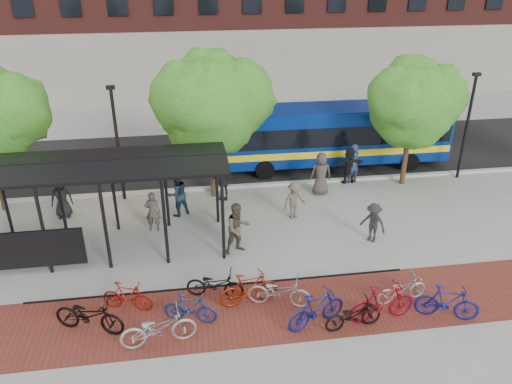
{
  "coord_description": "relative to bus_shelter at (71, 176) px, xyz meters",
  "views": [
    {
      "loc": [
        -4.1,
        -17.09,
        10.1
      ],
      "look_at": [
        -1.53,
        0.14,
        1.6
      ],
      "focal_mm": 35.0,
      "sensor_mm": 36.0,
      "label": 1
    }
  ],
  "objects": [
    {
      "name": "ground",
      "position": [
        8.13,
        0.48,
        -3.0
      ],
      "size": [
        160.0,
        160.0,
        0.0
      ],
      "primitive_type": "plane",
      "color": "#9E9E99",
      "rests_on": "ground"
    },
    {
      "name": "asphalt_street",
      "position": [
        8.13,
        8.48,
        -2.99
      ],
      "size": [
        160.0,
        8.0,
        0.01
      ],
      "primitive_type": "cube",
      "color": "black",
      "rests_on": "ground"
    },
    {
      "name": "curb",
      "position": [
        8.13,
        4.48,
        -2.94
      ],
      "size": [
        160.0,
        0.25,
        0.12
      ],
      "primitive_type": "cube",
      "color": "#B7B7B2",
      "rests_on": "ground"
    },
    {
      "name": "brick_strip",
      "position": [
        6.13,
        -4.52,
        -3.0
      ],
      "size": [
        24.0,
        3.0,
        0.01
      ],
      "primitive_type": "cube",
      "color": "maroon",
      "rests_on": "ground"
    },
    {
      "name": "bike_rack_rail",
      "position": [
        4.83,
        -3.62,
        -3.0
      ],
      "size": [
        12.0,
        0.05,
        0.95
      ],
      "primitive_type": "cube",
      "color": "black",
      "rests_on": "ground"
    },
    {
      "name": "bus_shelter",
      "position": [
        0.0,
        0.0,
        0.0
      ],
      "size": [
        10.6,
        3.07,
        3.6
      ],
      "color": "black",
      "rests_on": "ground"
    },
    {
      "name": "tree_b",
      "position": [
        5.23,
        3.83,
        1.46
      ],
      "size": [
        5.15,
        4.2,
        6.47
      ],
      "color": "#382619",
      "rests_on": "ground"
    },
    {
      "name": "tree_c",
      "position": [
        14.22,
        3.83,
        1.06
      ],
      "size": [
        4.66,
        3.8,
        5.92
      ],
      "color": "#382619",
      "rests_on": "ground"
    },
    {
      "name": "lamp_post_left",
      "position": [
        1.13,
        4.08,
        -0.25
      ],
      "size": [
        0.35,
        0.2,
        5.12
      ],
      "color": "black",
      "rests_on": "ground"
    },
    {
      "name": "lamp_post_right",
      "position": [
        17.13,
        4.08,
        -0.25
      ],
      "size": [
        0.35,
        0.2,
        5.12
      ],
      "color": "black",
      "rests_on": "ground"
    },
    {
      "name": "bus",
      "position": [
        11.43,
        6.48,
        -1.21
      ],
      "size": [
        11.55,
        2.87,
        3.11
      ],
      "rotation": [
        0.0,
        0.0,
        -0.01
      ],
      "color": "navy",
      "rests_on": "ground"
    },
    {
      "name": "bike_0",
      "position": [
        0.93,
        -4.61,
        -2.43
      ],
      "size": [
        2.29,
        1.47,
        1.14
      ],
      "primitive_type": "imported",
      "rotation": [
        0.0,
        0.0,
        1.21
      ],
      "color": "black",
      "rests_on": "ground"
    },
    {
      "name": "bike_1",
      "position": [
        1.94,
        -3.78,
        -2.51
      ],
      "size": [
        1.69,
        0.95,
        0.98
      ],
      "primitive_type": "imported",
      "rotation": [
        0.0,
        0.0,
        1.25
      ],
      "color": "maroon",
      "rests_on": "ground"
    },
    {
      "name": "bike_2",
      "position": [
        2.93,
        -5.46,
        -2.43
      ],
      "size": [
        2.23,
        1.02,
        1.13
      ],
      "primitive_type": "imported",
      "rotation": [
        0.0,
        0.0,
        1.7
      ],
      "color": "#959597",
      "rests_on": "ground"
    },
    {
      "name": "bike_3",
      "position": [
        3.83,
        -4.65,
        -2.5
      ],
      "size": [
        1.71,
        0.95,
        0.99
      ],
      "primitive_type": "imported",
      "rotation": [
        0.0,
        0.0,
        1.25
      ],
      "color": "navy",
      "rests_on": "ground"
    },
    {
      "name": "bike_4",
      "position": [
        4.65,
        -3.56,
        -2.51
      ],
      "size": [
        1.95,
        1.1,
        0.97
      ],
      "primitive_type": "imported",
      "rotation": [
        0.0,
        0.0,
        1.31
      ],
      "color": "black",
      "rests_on": "ground"
    },
    {
      "name": "bike_5",
      "position": [
        5.68,
        -4.07,
        -2.43
      ],
      "size": [
        1.97,
        0.83,
        1.15
      ],
      "primitive_type": "imported",
      "rotation": [
        0.0,
        0.0,
        1.73
      ],
      "color": "maroon",
      "rests_on": "ground"
    },
    {
      "name": "bike_6",
      "position": [
        6.6,
        -4.28,
        -2.48
      ],
      "size": [
        2.11,
        1.25,
        1.05
      ],
      "primitive_type": "imported",
      "rotation": [
        0.0,
        0.0,
        1.27
      ],
      "color": "gray",
      "rests_on": "ground"
    },
    {
      "name": "bike_7",
      "position": [
        7.5,
        -5.36,
        -2.41
      ],
      "size": [
        2.04,
        1.2,
        1.18
      ],
      "primitive_type": "imported",
      "rotation": [
        0.0,
        0.0,
        1.92
      ],
      "color": "navy",
      "rests_on": "ground"
    },
    {
      "name": "bike_8",
      "position": [
        8.55,
        -5.63,
        -2.54
      ],
      "size": [
        1.82,
        0.84,
        0.92
      ],
      "primitive_type": "imported",
      "rotation": [
        0.0,
        0.0,
        1.7
      ],
      "color": "black",
      "rests_on": "ground"
    },
    {
      "name": "bike_9",
      "position": [
        9.51,
        -5.4,
        -2.37
      ],
      "size": [
        2.15,
        0.82,
        1.26
      ],
      "primitive_type": "imported",
      "rotation": [
        0.0,
        0.0,
        1.68
      ],
      "color": "maroon",
      "rests_on": "ground"
    },
    {
      "name": "bike_10",
      "position": [
        10.47,
        -4.65,
        -2.54
      ],
      "size": [
        1.82,
        0.9,
        0.91
      ],
      "primitive_type": "imported",
      "rotation": [
        0.0,
        0.0,
        1.75
      ],
      "color": "#B1B1B4",
      "rests_on": "ground"
    },
    {
      "name": "bike_11",
      "position": [
        11.48,
        -5.6,
        -2.43
      ],
      "size": [
        1.95,
        1.18,
        1.13
      ],
      "primitive_type": "imported",
      "rotation": [
        0.0,
        0.0,
        1.2
      ],
      "color": "navy",
      "rests_on": "ground"
    },
    {
      "name": "pedestrian_0",
      "position": [
        -1.2,
        2.73,
        -2.11
      ],
      "size": [
        0.94,
        0.67,
        1.78
      ],
      "primitive_type": "imported",
      "rotation": [
        0.0,
        0.0,
        0.13
      ],
      "color": "black",
      "rests_on": "ground"
    },
    {
      "name": "pedestrian_1",
      "position": [
        2.56,
        1.03,
        -2.16
      ],
      "size": [
        0.65,
        0.46,
        1.67
      ],
      "primitive_type": "imported",
      "rotation": [
        0.0,
        0.0,
        3.04
      ],
      "color": "#473C39",
      "rests_on": "ground"
    },
    {
      "name": "pedestrian_2",
      "position": [
        3.53,
        2.19,
        -2.01
      ],
      "size": [
        1.2,
        1.12,
        1.97
      ],
      "primitive_type": "imported",
      "rotation": [
        0.0,
        0.0,
        3.65
      ],
      "color": "#1C2E43",
      "rests_on": "ground"
    },
    {
      "name": "pedestrian_3",
      "position": [
        8.28,
        1.19,
        -2.18
      ],
      "size": [
        1.22,
        0.99,
        1.64
      ],
      "primitive_type": "imported",
      "rotation": [
        0.0,
        0.0,
        0.42
      ],
      "color": "brown",
      "rests_on": "ground"
    },
    {
      "name": "pedestrian_4",
      "position": [
        5.53,
        3.4,
        -2.18
      ],
      "size": [
        1.04,
        0.72,
        1.64
      ],
      "primitive_type": "imported",
      "rotation": [
        0.0,
        0.0,
        5.92
      ],
      "color": "black",
      "rests_on": "ground"
    },
    {
      "name": "pedestrian_5",
      "position": [
        11.61,
        4.28,
        -2.12
      ],
      "size": [
        1.66,
        0.66,
        1.75
      ],
      "primitive_type": "imported",
      "rotation": [
        0.0,
        0.0,
        3.23
      ],
      "color": "black",
      "rests_on": "ground"
    },
    {
      "name": "pedestrian_6",
      "position": [
        9.96,
        3.29,
        -2.01
      ],
      "size": [
        0.98,
        0.65,
        1.97
      ],
      "primitive_type": "imported",
      "rotation": [
        0.0,
        0.0,
        3.12
      ],
      "color": "#413934",
      "rests_on": "ground"
    },
    {
      "name": "pedestrian_7",
      "position": [
        11.78,
        4.28,
        -2.03
      ],
      "size": [
        0.81,
        0.63,
        1.95
      ],
      "primitive_type": "imported",
      "rotation": [
        0.0,
        0.0,
        3.4
      ],
      "color": "navy",
      "rests_on": "ground"
    },
    {
      "name": "pedestrian_8",
      "position": [
        5.69,
        -1.02,
        -2.01
      ],
      "size": [
        1.17,
        1.05,
        1.98
      ],
      "primitive_type": "imported",
      "rotation": [
        0.0,
        0.0,
        0.38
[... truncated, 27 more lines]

